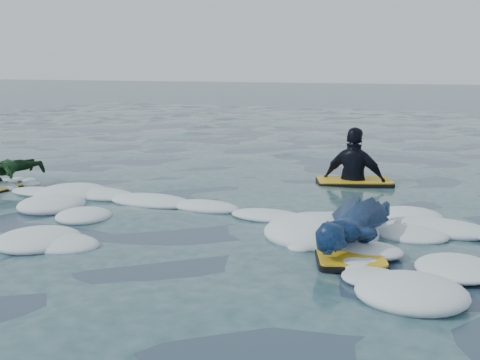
% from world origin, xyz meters
% --- Properties ---
extents(ground, '(120.00, 120.00, 0.00)m').
position_xyz_m(ground, '(0.00, 0.00, 0.00)').
color(ground, '#192C3D').
rests_on(ground, ground).
extents(foam_band, '(12.00, 3.10, 0.30)m').
position_xyz_m(foam_band, '(0.00, 1.03, 0.00)').
color(foam_band, white).
rests_on(foam_band, ground).
extents(prone_woman_unit, '(1.03, 1.83, 0.47)m').
position_xyz_m(prone_woman_unit, '(2.59, 0.67, 0.24)').
color(prone_woman_unit, black).
rests_on(prone_woman_unit, ground).
extents(prone_child_unit, '(0.94, 1.30, 0.46)m').
position_xyz_m(prone_child_unit, '(-3.04, 1.61, 0.23)').
color(prone_child_unit, black).
rests_on(prone_child_unit, ground).
extents(waiting_rider_unit, '(1.34, 1.04, 1.78)m').
position_xyz_m(waiting_rider_unit, '(1.85, 4.10, 0.04)').
color(waiting_rider_unit, black).
rests_on(waiting_rider_unit, ground).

